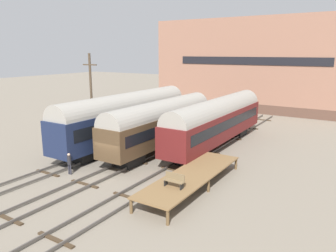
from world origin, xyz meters
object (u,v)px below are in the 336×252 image
at_px(train_car_navy, 127,116).
at_px(person_worker, 69,162).
at_px(train_car_maroon, 217,119).
at_px(bench, 174,180).
at_px(utility_pole, 91,99).
at_px(train_car_brown, 161,122).

bearing_deg(train_car_navy, person_worker, -80.01).
bearing_deg(train_car_maroon, train_car_navy, -153.35).
distance_m(train_car_maroon, train_car_navy, 9.25).
distance_m(bench, person_worker, 9.52).
bearing_deg(bench, utility_pole, 153.75).
xyz_separation_m(train_car_brown, person_worker, (-2.52, -9.36, -1.77)).
height_order(bench, person_worker, bench).
height_order(train_car_navy, bench, train_car_navy).
bearing_deg(person_worker, train_car_navy, 99.99).
bearing_deg(train_car_maroon, utility_pole, -150.85).
relative_size(train_car_maroon, train_car_navy, 0.98).
relative_size(train_car_brown, bench, 11.16).
xyz_separation_m(bench, utility_pole, (-13.94, 6.88, 3.34)).
xyz_separation_m(train_car_navy, utility_pole, (-2.83, -2.04, 1.77)).
relative_size(train_car_navy, bench, 13.13).
distance_m(bench, utility_pole, 15.90).
bearing_deg(person_worker, train_car_maroon, 63.43).
bearing_deg(train_car_maroon, train_car_brown, -136.31).
relative_size(train_car_navy, utility_pole, 1.96).
distance_m(train_car_navy, person_worker, 9.52).
height_order(train_car_brown, person_worker, train_car_brown).
bearing_deg(utility_pole, train_car_brown, 17.82).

